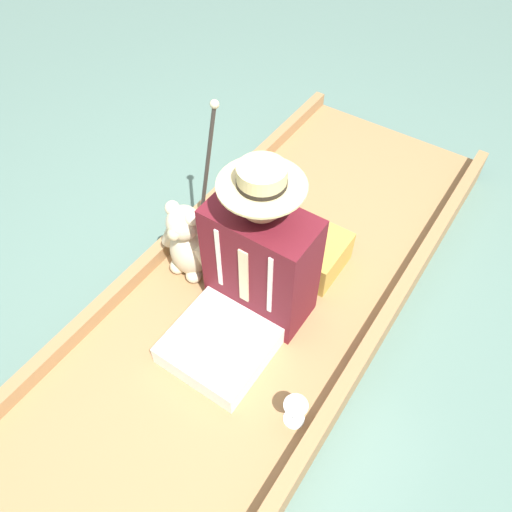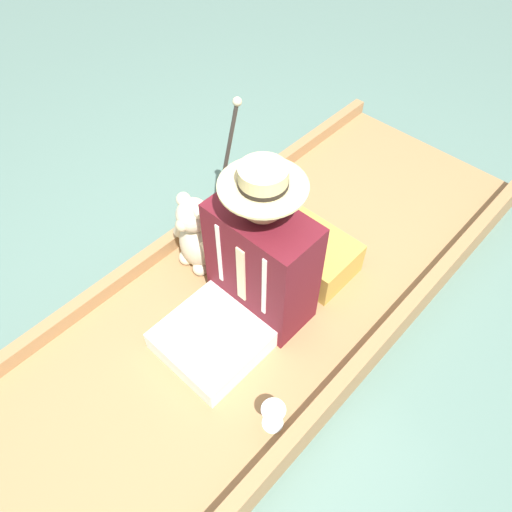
% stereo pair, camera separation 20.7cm
% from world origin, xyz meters
% --- Properties ---
extents(ground_plane, '(16.00, 16.00, 0.00)m').
position_xyz_m(ground_plane, '(0.00, 0.00, 0.00)').
color(ground_plane, slate).
extents(punt_boat, '(1.18, 3.28, 0.22)m').
position_xyz_m(punt_boat, '(0.00, 0.00, 0.07)').
color(punt_boat, '#997047').
rests_on(punt_boat, ground_plane).
extents(seat_cushion, '(0.43, 0.30, 0.18)m').
position_xyz_m(seat_cushion, '(-0.04, -0.37, 0.23)').
color(seat_cushion, '#B7933D').
rests_on(seat_cushion, punt_boat).
extents(seated_person, '(0.46, 0.69, 0.83)m').
position_xyz_m(seated_person, '(-0.02, 0.03, 0.44)').
color(seated_person, white).
rests_on(seated_person, punt_boat).
extents(teddy_bear, '(0.31, 0.18, 0.44)m').
position_xyz_m(teddy_bear, '(0.37, 0.00, 0.34)').
color(teddy_bear, beige).
rests_on(teddy_bear, punt_boat).
extents(wine_glass, '(0.10, 0.10, 0.14)m').
position_xyz_m(wine_glass, '(-0.45, 0.37, 0.24)').
color(wine_glass, silver).
rests_on(wine_glass, punt_boat).
extents(walking_cane, '(0.04, 0.24, 0.71)m').
position_xyz_m(walking_cane, '(0.49, -0.34, 0.56)').
color(walking_cane, '#2D2823').
rests_on(walking_cane, punt_boat).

